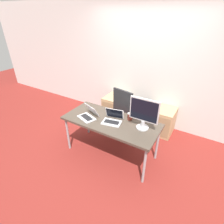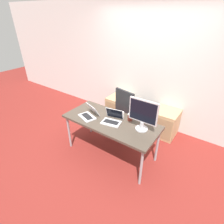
% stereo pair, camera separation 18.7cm
% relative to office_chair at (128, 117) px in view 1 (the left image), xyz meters
% --- Properties ---
extents(ground_plane, '(14.00, 14.00, 0.00)m').
position_rel_office_chair_xyz_m(ground_plane, '(0.02, -0.71, -0.40)').
color(ground_plane, maroon).
extents(wall_back, '(10.00, 0.05, 2.60)m').
position_rel_office_chair_xyz_m(wall_back, '(0.02, 0.72, 0.90)').
color(wall_back, silver).
rests_on(wall_back, ground_plane).
extents(desk, '(1.65, 0.72, 0.73)m').
position_rel_office_chair_xyz_m(desk, '(0.02, -0.71, 0.27)').
color(desk, '#473D33').
rests_on(desk, ground_plane).
extents(office_chair, '(0.57, 0.60, 1.08)m').
position_rel_office_chair_xyz_m(office_chair, '(0.00, 0.00, 0.00)').
color(office_chair, '#232326').
rests_on(office_chair, ground_plane).
extents(cabinet_left, '(0.51, 0.51, 0.57)m').
position_rel_office_chair_xyz_m(cabinet_left, '(-0.54, 0.44, -0.12)').
color(cabinet_left, tan).
rests_on(cabinet_left, ground_plane).
extents(cabinet_right, '(0.51, 0.51, 0.57)m').
position_rel_office_chair_xyz_m(cabinet_right, '(0.60, 0.44, -0.12)').
color(cabinet_right, tan).
rests_on(cabinet_right, ground_plane).
extents(water_bottle, '(0.07, 0.07, 0.23)m').
position_rel_office_chair_xyz_m(water_bottle, '(-0.54, 0.44, 0.27)').
color(water_bottle, silver).
rests_on(water_bottle, cabinet_left).
extents(laptop_left, '(0.34, 0.31, 0.21)m').
position_rel_office_chair_xyz_m(laptop_left, '(0.07, -0.73, 0.37)').
color(laptop_left, silver).
rests_on(laptop_left, desk).
extents(laptop_right, '(0.36, 0.38, 0.20)m').
position_rel_office_chair_xyz_m(laptop_right, '(-0.37, -0.82, 0.37)').
color(laptop_right, silver).
rests_on(laptop_right, desk).
extents(monitor, '(0.46, 0.20, 0.51)m').
position_rel_office_chair_xyz_m(monitor, '(0.56, -0.64, 0.59)').
color(monitor, '#B7B7BC').
rests_on(monitor, desk).
extents(coffee_cup_white, '(0.09, 0.09, 0.09)m').
position_rel_office_chair_xyz_m(coffee_cup_white, '(0.11, -0.51, 0.37)').
color(coffee_cup_white, white).
rests_on(coffee_cup_white, desk).
extents(coffee_cup_brown, '(0.09, 0.09, 0.12)m').
position_rel_office_chair_xyz_m(coffee_cup_brown, '(0.28, -0.52, 0.38)').
color(coffee_cup_brown, maroon).
rests_on(coffee_cup_brown, desk).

